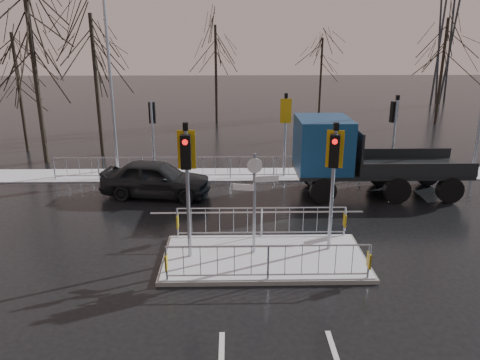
{
  "coord_description": "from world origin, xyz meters",
  "views": [
    {
      "loc": [
        -0.98,
        -12.53,
        6.52
      ],
      "look_at": [
        -0.67,
        2.19,
        1.8
      ],
      "focal_mm": 35.0,
      "sensor_mm": 36.0,
      "label": 1
    }
  ],
  "objects_px": {
    "traffic_island": "(264,248)",
    "flatbed_truck": "(346,154)",
    "street_lamp_left": "(112,77)",
    "car_far_lane": "(156,179)"
  },
  "relations": [
    {
      "from": "traffic_island",
      "to": "car_far_lane",
      "type": "relative_size",
      "value": 1.35
    },
    {
      "from": "traffic_island",
      "to": "flatbed_truck",
      "type": "distance_m",
      "value": 7.02
    },
    {
      "from": "traffic_island",
      "to": "street_lamp_left",
      "type": "height_order",
      "value": "street_lamp_left"
    },
    {
      "from": "flatbed_truck",
      "to": "street_lamp_left",
      "type": "distance_m",
      "value": 11.16
    },
    {
      "from": "traffic_island",
      "to": "flatbed_truck",
      "type": "relative_size",
      "value": 0.87
    },
    {
      "from": "traffic_island",
      "to": "flatbed_truck",
      "type": "height_order",
      "value": "traffic_island"
    },
    {
      "from": "flatbed_truck",
      "to": "street_lamp_left",
      "type": "relative_size",
      "value": 0.84
    },
    {
      "from": "traffic_island",
      "to": "street_lamp_left",
      "type": "relative_size",
      "value": 0.73
    },
    {
      "from": "street_lamp_left",
      "to": "flatbed_truck",
      "type": "bearing_deg",
      "value": -19.96
    },
    {
      "from": "traffic_island",
      "to": "street_lamp_left",
      "type": "distance_m",
      "value": 12.17
    }
  ]
}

